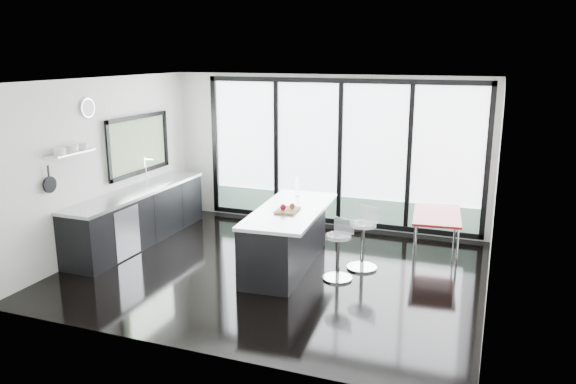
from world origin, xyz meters
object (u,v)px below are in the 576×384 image
at_px(bar_stool_far, 363,246).
at_px(red_table, 436,234).
at_px(island, 286,237).
at_px(bar_stool_near, 338,257).

bearing_deg(bar_stool_far, red_table, 68.89).
bearing_deg(red_table, island, -147.38).
bearing_deg(bar_stool_near, red_table, 68.73).
xyz_separation_m(island, red_table, (2.07, 1.33, -0.13)).
relative_size(bar_stool_near, red_table, 0.53).
height_order(island, bar_stool_near, island).
bearing_deg(island, bar_stool_near, -13.57).
xyz_separation_m(bar_stool_near, red_table, (1.19, 1.54, 0.00)).
height_order(bar_stool_near, red_table, red_table).
distance_m(island, bar_stool_near, 0.92).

